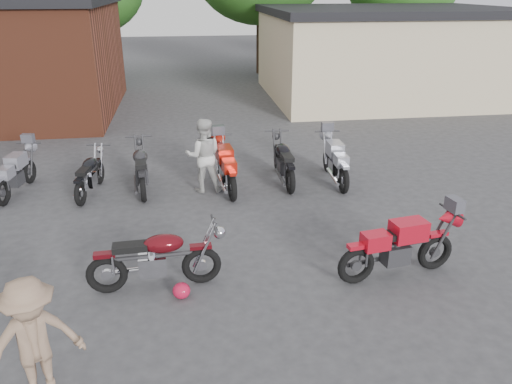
{
  "coord_description": "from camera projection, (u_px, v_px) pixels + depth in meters",
  "views": [
    {
      "loc": [
        -0.3,
        -6.36,
        4.62
      ],
      "look_at": [
        0.98,
        2.5,
        0.9
      ],
      "focal_mm": 35.0,
      "sensor_mm": 36.0,
      "label": 1
    }
  ],
  "objects": [
    {
      "name": "helmet",
      "position": [
        181.0,
        291.0,
        7.92
      ],
      "size": [
        0.37,
        0.37,
        0.26
      ],
      "primitive_type": "ellipsoid",
      "rotation": [
        0.0,
        0.0,
        0.4
      ],
      "color": "#AB1231",
      "rests_on": "ground"
    },
    {
      "name": "sportbike",
      "position": [
        400.0,
        244.0,
        8.35
      ],
      "size": [
        2.18,
        1.02,
        1.22
      ],
      "primitive_type": null,
      "rotation": [
        0.0,
        0.0,
        0.16
      ],
      "color": "red",
      "rests_on": "ground"
    },
    {
      "name": "row_bike_3",
      "position": [
        141.0,
        166.0,
        11.99
      ],
      "size": [
        0.88,
        2.14,
        1.21
      ],
      "primitive_type": null,
      "rotation": [
        0.0,
        0.0,
        1.66
      ],
      "color": "#232325",
      "rests_on": "ground"
    },
    {
      "name": "ground",
      "position": [
        216.0,
        312.0,
        7.63
      ],
      "size": [
        90.0,
        90.0,
        0.0
      ],
      "primitive_type": "plane",
      "color": "#343537"
    },
    {
      "name": "row_bike_4",
      "position": [
        226.0,
        165.0,
        12.03
      ],
      "size": [
        0.89,
        2.17,
        1.23
      ],
      "primitive_type": null,
      "rotation": [
        0.0,
        0.0,
        1.66
      ],
      "color": "#AB1A0E",
      "rests_on": "ground"
    },
    {
      "name": "tree_1",
      "position": [
        87.0,
        4.0,
        25.65
      ],
      "size": [
        5.92,
        5.92,
        7.4
      ],
      "primitive_type": null,
      "color": "#225416",
      "rests_on": "ground"
    },
    {
      "name": "person_light",
      "position": [
        204.0,
        156.0,
        11.79
      ],
      "size": [
        0.89,
        0.7,
        1.78
      ],
      "primitive_type": "imported",
      "rotation": [
        0.0,
        0.0,
        3.11
      ],
      "color": "beige",
      "rests_on": "ground"
    },
    {
      "name": "row_bike_6",
      "position": [
        336.0,
        159.0,
        12.47
      ],
      "size": [
        0.73,
        2.07,
        1.19
      ],
      "primitive_type": null,
      "rotation": [
        0.0,
        0.0,
        1.55
      ],
      "color": "#9496A2",
      "rests_on": "ground"
    },
    {
      "name": "stucco_building",
      "position": [
        385.0,
        56.0,
        21.78
      ],
      "size": [
        10.0,
        8.0,
        3.5
      ],
      "primitive_type": "cube",
      "color": "tan",
      "rests_on": "ground"
    },
    {
      "name": "row_bike_5",
      "position": [
        284.0,
        159.0,
        12.45
      ],
      "size": [
        0.71,
        2.09,
        1.21
      ],
      "primitive_type": null,
      "rotation": [
        0.0,
        0.0,
        1.58
      ],
      "color": "black",
      "rests_on": "ground"
    },
    {
      "name": "person_tan",
      "position": [
        34.0,
        343.0,
        5.69
      ],
      "size": [
        1.25,
        1.04,
        1.68
      ],
      "primitive_type": "imported",
      "rotation": [
        0.0,
        0.0,
        0.46
      ],
      "color": "#846851",
      "rests_on": "ground"
    },
    {
      "name": "row_bike_1",
      "position": [
        16.0,
        171.0,
        11.77
      ],
      "size": [
        0.93,
        2.0,
        1.11
      ],
      "primitive_type": null,
      "rotation": [
        0.0,
        0.0,
        1.41
      ],
      "color": "gray",
      "rests_on": "ground"
    },
    {
      "name": "vintage_motorcycle",
      "position": [
        156.0,
        255.0,
        8.02
      ],
      "size": [
        2.12,
        0.8,
        1.21
      ],
      "primitive_type": null,
      "rotation": [
        0.0,
        0.0,
        0.05
      ],
      "color": "#4A090F",
      "rests_on": "ground"
    },
    {
      "name": "row_bike_2",
      "position": [
        89.0,
        172.0,
        11.75
      ],
      "size": [
        0.9,
        1.93,
        1.07
      ],
      "primitive_type": null,
      "rotation": [
        0.0,
        0.0,
        1.41
      ],
      "color": "black",
      "rests_on": "ground"
    },
    {
      "name": "tree_3",
      "position": [
        401.0,
        1.0,
        27.85
      ],
      "size": [
        6.08,
        6.08,
        7.6
      ],
      "primitive_type": null,
      "color": "#225416",
      "rests_on": "ground"
    }
  ]
}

